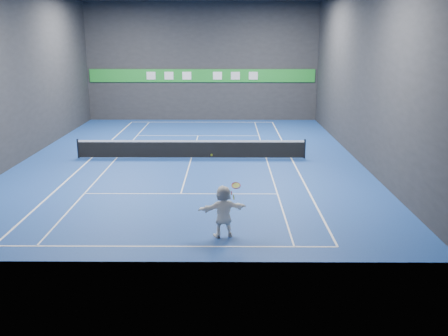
{
  "coord_description": "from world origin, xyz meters",
  "views": [
    {
      "loc": [
        1.97,
        -26.58,
        6.48
      ],
      "look_at": [
        1.85,
        -7.77,
        1.5
      ],
      "focal_mm": 40.0,
      "sensor_mm": 36.0,
      "label": 1
    }
  ],
  "objects_px": {
    "player": "(223,211)",
    "tennis_net": "(191,149)",
    "tennis_racket": "(235,187)",
    "tennis_ball": "(212,155)"
  },
  "relations": [
    {
      "from": "player",
      "to": "tennis_net",
      "type": "bearing_deg",
      "value": -95.34
    },
    {
      "from": "tennis_net",
      "to": "tennis_racket",
      "type": "bearing_deg",
      "value": -78.46
    },
    {
      "from": "player",
      "to": "tennis_ball",
      "type": "bearing_deg",
      "value": -43.91
    },
    {
      "from": "player",
      "to": "tennis_racket",
      "type": "bearing_deg",
      "value": 172.01
    },
    {
      "from": "tennis_racket",
      "to": "player",
      "type": "bearing_deg",
      "value": -173.15
    },
    {
      "from": "player",
      "to": "tennis_net",
      "type": "xyz_separation_m",
      "value": [
        -1.85,
        11.03,
        -0.34
      ]
    },
    {
      "from": "tennis_ball",
      "to": "tennis_racket",
      "type": "relative_size",
      "value": 0.11
    },
    {
      "from": "player",
      "to": "tennis_ball",
      "type": "relative_size",
      "value": 26.32
    },
    {
      "from": "player",
      "to": "tennis_ball",
      "type": "height_order",
      "value": "tennis_ball"
    },
    {
      "from": "player",
      "to": "tennis_ball",
      "type": "xyz_separation_m",
      "value": [
        -0.38,
        0.21,
        1.86
      ]
    }
  ]
}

